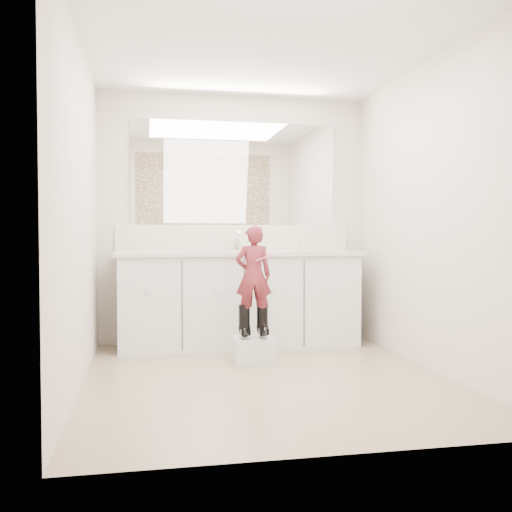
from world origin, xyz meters
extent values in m
plane|color=#816E55|center=(0.00, 0.00, 0.00)|extent=(3.00, 3.00, 0.00)
plane|color=white|center=(0.00, 0.00, 2.40)|extent=(3.00, 3.00, 0.00)
plane|color=beige|center=(0.00, 1.50, 1.20)|extent=(2.60, 0.00, 2.60)
plane|color=beige|center=(0.00, -1.50, 1.20)|extent=(2.60, 0.00, 2.60)
plane|color=beige|center=(-1.30, 0.00, 1.20)|extent=(0.00, 3.00, 3.00)
plane|color=beige|center=(1.30, 0.00, 1.20)|extent=(0.00, 3.00, 3.00)
cube|color=silver|center=(0.00, 1.23, 0.42)|extent=(2.20, 0.55, 0.85)
cube|color=beige|center=(0.00, 1.21, 0.87)|extent=(2.28, 0.58, 0.04)
cube|color=beige|center=(0.00, 1.49, 1.02)|extent=(2.28, 0.03, 0.25)
cube|color=white|center=(0.00, 1.49, 1.64)|extent=(2.00, 0.02, 1.00)
cube|color=#472819|center=(0.00, -1.49, 1.65)|extent=(2.00, 0.01, 1.20)
cylinder|color=silver|center=(0.00, 1.38, 0.94)|extent=(0.08, 0.08, 0.10)
imported|color=beige|center=(0.54, 1.22, 0.94)|extent=(0.10, 0.10, 0.09)
imported|color=silver|center=(-0.24, 1.20, 0.98)|extent=(0.10, 0.10, 0.18)
cube|color=silver|center=(0.00, 0.50, 0.10)|extent=(0.33, 0.28, 0.21)
imported|color=#B53746|center=(0.00, 0.52, 0.71)|extent=(0.30, 0.21, 0.81)
cylinder|color=#DC558C|center=(0.07, 0.44, 0.86)|extent=(0.14, 0.02, 0.06)
camera|label=1|loc=(-0.86, -4.02, 1.03)|focal=40.00mm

